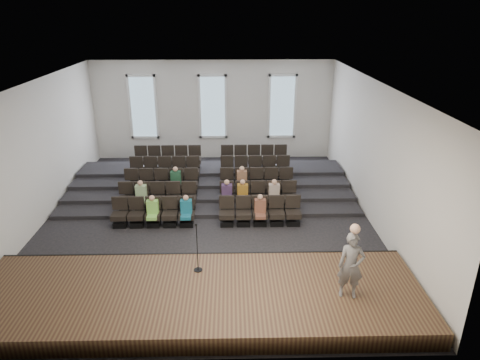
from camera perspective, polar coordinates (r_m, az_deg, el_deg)
name	(u,v)px	position (r m, az deg, el deg)	size (l,w,h in m)	color
ground	(208,218)	(16.20, -4.31, -5.02)	(14.00, 14.00, 0.00)	black
ceiling	(204,83)	(14.63, -4.88, 12.74)	(12.00, 14.00, 0.02)	white
wall_back	(213,110)	(21.99, -3.62, 9.24)	(12.00, 0.04, 5.00)	silver
wall_front	(188,266)	(8.88, -6.96, -11.25)	(12.00, 0.04, 5.00)	silver
wall_left	(35,156)	(16.70, -25.70, 2.91)	(0.04, 14.00, 5.00)	silver
wall_right	(374,153)	(16.05, 17.45, 3.39)	(0.04, 14.00, 5.00)	silver
stage	(198,297)	(11.74, -5.57, -15.30)	(11.80, 3.60, 0.50)	#513C22
stage_lip	(202,260)	(13.19, -5.04, -10.64)	(11.80, 0.06, 0.52)	black
risers	(211,181)	(19.00, -3.88, -0.15)	(11.80, 4.80, 0.60)	black
seating_rows	(209,185)	(17.31, -4.14, -0.70)	(6.80, 4.70, 1.67)	black
windows	(213,107)	(21.88, -3.64, 9.71)	(8.44, 0.10, 3.24)	white
audience	(212,194)	(16.15, -3.82, -1.91)	(5.45, 2.64, 1.10)	#85D354
speaker	(351,266)	(11.19, 14.58, -11.01)	(0.65, 0.42, 1.77)	#5E5A59
mic_stand	(198,257)	(12.09, -5.68, -10.15)	(0.25, 0.25, 1.47)	black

